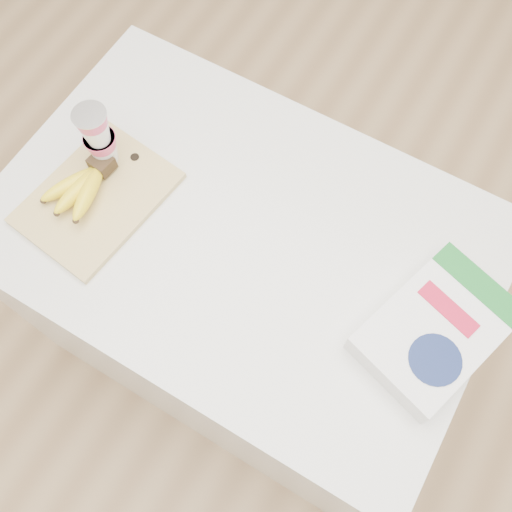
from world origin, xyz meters
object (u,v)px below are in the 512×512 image
at_px(table, 244,295).
at_px(cutting_board, 97,198).
at_px(yogurt_stack, 98,136).
at_px(cereal_box, 435,330).
at_px(bananas, 82,185).

height_order(table, cutting_board, cutting_board).
bearing_deg(yogurt_stack, cereal_box, 0.13).
distance_m(cutting_board, bananas, 0.04).
bearing_deg(table, cutting_board, -163.72).
height_order(cutting_board, cereal_box, cereal_box).
distance_m(bananas, cereal_box, 0.79).
distance_m(table, cutting_board, 0.53).
height_order(cutting_board, yogurt_stack, yogurt_stack).
bearing_deg(cutting_board, yogurt_stack, 116.72).
bearing_deg(cutting_board, table, 22.91).
relative_size(cutting_board, yogurt_stack, 1.93).
distance_m(cutting_board, cereal_box, 0.76).
distance_m(cutting_board, yogurt_stack, 0.14).
bearing_deg(cereal_box, yogurt_stack, -162.87).
relative_size(table, cutting_board, 3.36).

